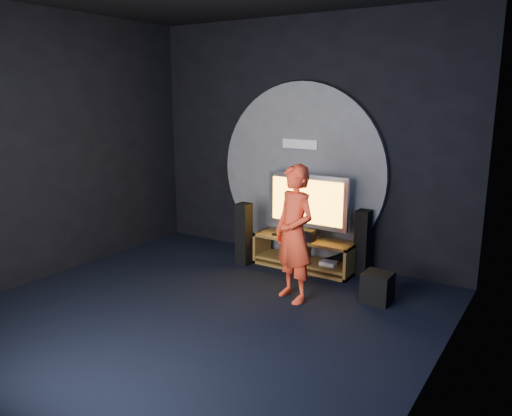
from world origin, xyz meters
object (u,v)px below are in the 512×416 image
at_px(tv, 307,203).
at_px(subwoofer, 377,287).
at_px(tower_speaker_left, 244,234).
at_px(player, 294,234).
at_px(media_console, 304,255).
at_px(tower_speaker_right, 362,243).

bearing_deg(tv, subwoofer, -26.92).
xyz_separation_m(tower_speaker_left, player, (1.21, -0.74, 0.37)).
bearing_deg(player, subwoofer, 51.61).
bearing_deg(tv, media_console, -84.14).
bearing_deg(tower_speaker_right, tower_speaker_left, -162.12).
relative_size(tower_speaker_right, subwoofer, 2.50).
bearing_deg(player, media_console, 134.09).
height_order(tower_speaker_left, tower_speaker_right, same).
xyz_separation_m(media_console, tower_speaker_right, (0.77, 0.20, 0.26)).
bearing_deg(subwoofer, media_console, 155.41).
xyz_separation_m(tv, tower_speaker_right, (0.78, 0.13, -0.48)).
xyz_separation_m(tower_speaker_left, subwoofer, (2.09, -0.27, -0.27)).
height_order(subwoofer, player, player).
bearing_deg(subwoofer, tv, 153.08).
xyz_separation_m(tower_speaker_left, tower_speaker_right, (1.59, 0.51, 0.00)).
height_order(tv, tower_speaker_right, tv).
bearing_deg(media_console, subwoofer, -24.59).
xyz_separation_m(media_console, tower_speaker_left, (-0.82, -0.31, 0.26)).
height_order(media_console, subwoofer, media_console).
relative_size(media_console, tower_speaker_right, 1.60).
bearing_deg(media_console, tower_speaker_right, 14.50).
bearing_deg(tv, tower_speaker_right, 9.66).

